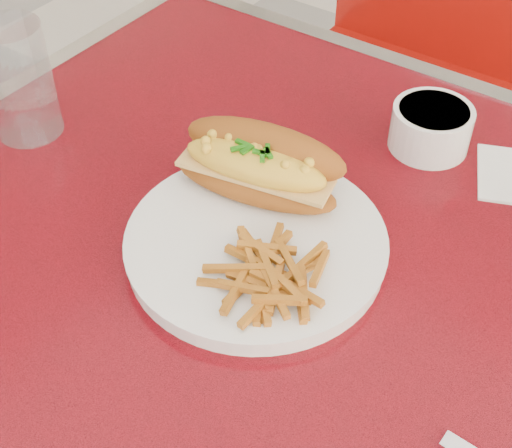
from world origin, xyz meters
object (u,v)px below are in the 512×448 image
Objects in this scene: dinner_plate at (256,244)px; mac_hoagie at (259,165)px; fork at (323,252)px; gravy_ramekin at (431,127)px; sauce_cup_left at (275,176)px; diner_table at (373,383)px; water_tumbler at (18,81)px.

mac_hoagie is at bearing 122.58° from dinner_plate.
fork is (0.07, 0.02, 0.01)m from dinner_plate.
fork is 0.25m from gravy_ramekin.
sauce_cup_left is (-0.11, 0.08, -0.01)m from fork.
sauce_cup_left is (-0.11, -0.17, -0.02)m from gravy_ramekin.
diner_table is 6.07× the size of mac_hoagie.
dinner_plate is 1.59× the size of mac_hoagie.
diner_table is 0.56m from water_tumbler.
gravy_ramekin is at bearing 30.98° from water_tumbler.
water_tumbler is (-0.50, -0.02, 0.23)m from diner_table.
sauce_cup_left reaches higher than fork.
mac_hoagie is 1.46× the size of fork.
dinner_plate is (-0.15, -0.03, 0.17)m from diner_table.
sauce_cup_left reaches higher than dinner_plate.
gravy_ramekin reaches higher than diner_table.
dinner_plate is at bearing -1.95° from water_tumbler.
fork is 0.43m from water_tumbler.
mac_hoagie is 1.40× the size of water_tumbler.
sauce_cup_left is at bearing 159.75° from diner_table.
water_tumbler is (-0.32, -0.05, 0.02)m from mac_hoagie.
dinner_plate is 2.23× the size of water_tumbler.
gravy_ramekin is 0.50m from water_tumbler.
dinner_plate is 0.11m from sauce_cup_left.
diner_table is 0.32m from gravy_ramekin.
mac_hoagie reaches higher than fork.
gravy_ramekin is 0.21m from sauce_cup_left.
gravy_ramekin is at bearing 50.37° from mac_hoagie.
diner_table is 0.27m from sauce_cup_left.
mac_hoagie is at bearing 169.55° from diner_table.
water_tumbler is (-0.32, -0.09, 0.06)m from sauce_cup_left.
fork is at bearing -34.89° from sauce_cup_left.
sauce_cup_left is 0.41× the size of water_tumbler.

